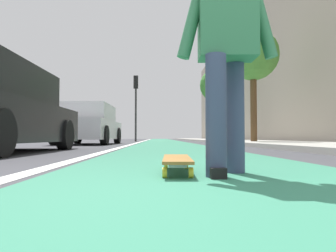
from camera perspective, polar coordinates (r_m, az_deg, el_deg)
The scene contains 11 objects.
ground_plane at distance 11.17m, azimuth -0.04°, elevation -3.41°, with size 80.00×80.00×0.00m, color #38383D.
bike_lane_paint at distance 25.17m, azimuth -1.11°, elevation -2.65°, with size 56.00×2.35×0.00m, color #2D7256.
lane_stripe_white at distance 21.19m, azimuth -4.54°, elevation -2.75°, with size 52.00×0.16×0.01m, color silver.
sidewalk_curb at distance 19.61m, azimuth 10.21°, elevation -2.63°, with size 52.00×3.20×0.11m, color #9E9B93.
building_facade at distance 24.52m, azimuth 14.09°, elevation 8.37°, with size 40.00×1.20×9.34m, color gray.
skateboard at distance 2.36m, azimuth 1.61°, elevation -6.20°, with size 0.85×0.23×0.11m.
skater_person at distance 2.35m, azimuth 10.53°, elevation 14.60°, with size 0.45×0.72×1.64m.
parked_car_mid at distance 12.40m, azimuth -14.02°, elevation 0.13°, with size 4.58×2.01×1.49m.
traffic_light at distance 20.06m, azimuth -5.83°, elevation 5.42°, with size 0.33×0.28×4.14m.
street_tree_mid at distance 13.00m, azimuth 15.12°, elevation 12.11°, with size 1.99×1.99×4.47m.
street_tree_far at distance 20.18m, azimuth 8.78°, elevation 7.17°, with size 2.11×2.11×4.58m.
Camera 1 is at (-1.17, 0.37, 0.26)m, focal length 33.74 mm.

